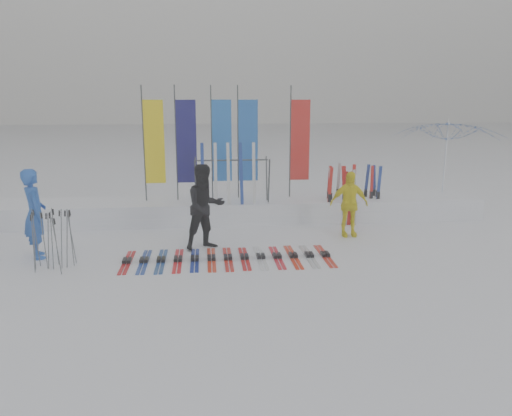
{
  "coord_description": "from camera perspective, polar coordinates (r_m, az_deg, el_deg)",
  "views": [
    {
      "loc": [
        -0.94,
        -9.4,
        3.44
      ],
      "look_at": [
        0.2,
        1.6,
        1.0
      ],
      "focal_mm": 35.0,
      "sensor_mm": 36.0,
      "label": 1
    }
  ],
  "objects": [
    {
      "name": "person_blue",
      "position": [
        11.85,
        -23.96,
        -0.6
      ],
      "size": [
        0.73,
        0.85,
        1.97
      ],
      "primitive_type": "imported",
      "rotation": [
        0.0,
        0.0,
        2.01
      ],
      "color": "blue",
      "rests_on": "ground"
    },
    {
      "name": "tent_canopy",
      "position": [
        16.12,
        20.9,
        4.48
      ],
      "size": [
        3.21,
        3.27,
        2.87
      ],
      "primitive_type": "imported",
      "rotation": [
        0.0,
        0.0,
        -0.03
      ],
      "color": "white",
      "rests_on": "ground"
    },
    {
      "name": "ski_row",
      "position": [
        10.95,
        -3.17,
        -5.7
      ],
      "size": [
        4.49,
        1.69,
        0.07
      ],
      "color": "#B60E12",
      "rests_on": "ground"
    },
    {
      "name": "ski_rack",
      "position": [
        13.77,
        -2.78,
        3.84
      ],
      "size": [
        2.04,
        0.8,
        1.23
      ],
      "color": "#383A3F",
      "rests_on": "ground"
    },
    {
      "name": "upright_skis",
      "position": [
        14.5,
        10.97,
        1.61
      ],
      "size": [
        1.67,
        1.1,
        1.67
      ],
      "color": "silver",
      "rests_on": "ground"
    },
    {
      "name": "ground",
      "position": [
        10.05,
        -0.19,
        -7.57
      ],
      "size": [
        120.0,
        120.0,
        0.0
      ],
      "primitive_type": "plane",
      "color": "white",
      "rests_on": "ground"
    },
    {
      "name": "pole_cluster",
      "position": [
        11.02,
        -22.22,
        -3.39
      ],
      "size": [
        0.81,
        0.7,
        1.26
      ],
      "color": "#595B60",
      "rests_on": "ground"
    },
    {
      "name": "person_black",
      "position": [
        11.53,
        -5.83,
        0.11
      ],
      "size": [
        1.19,
        1.08,
        1.98
      ],
      "primitive_type": "imported",
      "rotation": [
        0.0,
        0.0,
        0.43
      ],
      "color": "black",
      "rests_on": "ground"
    },
    {
      "name": "feather_flags",
      "position": [
        14.26,
        -3.93,
        7.6
      ],
      "size": [
        4.72,
        0.21,
        3.2
      ],
      "color": "#383A3F",
      "rests_on": "ground"
    },
    {
      "name": "snow_bank",
      "position": [
        14.38,
        -2.03,
        -0.18
      ],
      "size": [
        14.0,
        1.6,
        0.6
      ],
      "primitive_type": "cube",
      "color": "white",
      "rests_on": "ground"
    },
    {
      "name": "person_yellow",
      "position": [
        12.8,
        10.56,
        0.46
      ],
      "size": [
        0.98,
        0.41,
        1.66
      ],
      "primitive_type": "imported",
      "rotation": [
        0.0,
        0.0,
        -0.01
      ],
      "color": "#FAED10",
      "rests_on": "ground"
    }
  ]
}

